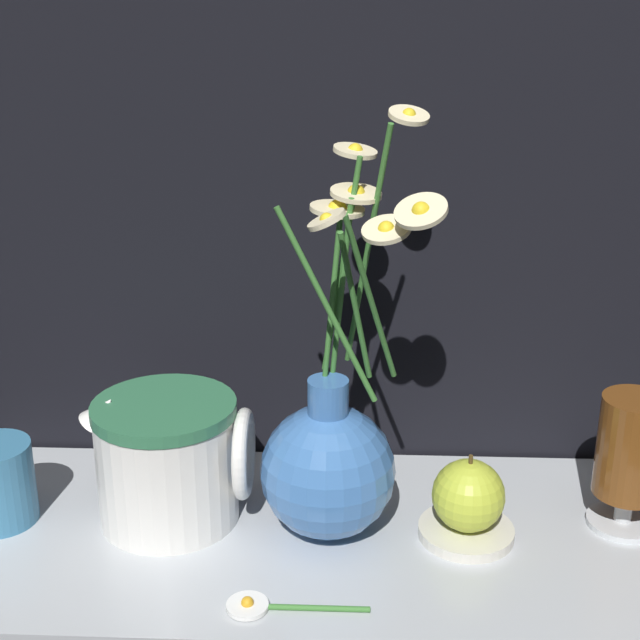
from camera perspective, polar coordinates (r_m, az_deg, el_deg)
name	(u,v)px	position (r m, az deg, el deg)	size (l,w,h in m)	color
ground_plane	(317,543)	(0.88, -0.20, -14.06)	(6.00, 6.00, 0.00)	black
shelf	(317,537)	(0.88, -0.20, -13.74)	(0.75, 0.31, 0.01)	#B2B7BC
vase_with_flowers	(329,459)	(0.84, 0.59, -8.91)	(0.17, 0.16, 0.40)	#3F72B7
ceramic_pitcher	(169,456)	(0.88, -9.63, -8.55)	(0.16, 0.14, 0.14)	white
tea_glass	(631,452)	(0.90, 19.29, -7.99)	(0.07, 0.07, 0.14)	silver
saucer_plate	(466,533)	(0.88, 9.34, -13.30)	(0.09, 0.09, 0.01)	silver
orange_fruit	(469,497)	(0.86, 9.50, -11.11)	(0.07, 0.07, 0.08)	#B7C638
loose_daisy	(264,606)	(0.79, -3.60, -17.79)	(0.12, 0.04, 0.01)	#3D7A33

